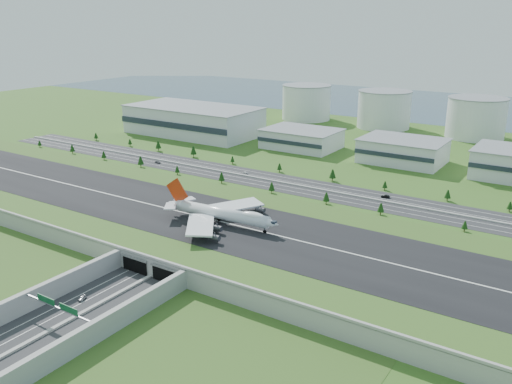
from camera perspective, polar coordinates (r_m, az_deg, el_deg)
The scene contains 19 objects.
ground at distance 265.42m, azimuth -3.52°, elevation -4.83°, with size 1200.00×1200.00×0.00m, color #39541A.
airfield_deck at distance 263.79m, azimuth -3.55°, elevation -4.01°, with size 520.00×100.00×9.20m.
underpass_road at distance 201.83m, azimuth -21.04°, elevation -12.77°, with size 38.80×120.40×8.00m.
sign_gantry_near at distance 202.27m, azimuth -20.14°, elevation -11.45°, with size 38.70×0.70×9.80m.
north_expressway at distance 341.52m, azimuth 6.01°, elevation 0.35°, with size 560.00×36.00×0.12m, color #28282B.
tree_row at distance 340.38m, azimuth 6.20°, elevation 1.07°, with size 506.97×48.66×8.44m.
hangar_west at distance 503.64m, azimuth -6.59°, elevation 7.49°, with size 120.00×60.00×25.00m, color silver.
hangar_mid_a at distance 448.00m, azimuth 4.82°, elevation 5.59°, with size 58.00×42.00×15.00m, color silver.
hangar_mid_b at distance 415.32m, azimuth 15.20°, elevation 4.19°, with size 58.00×42.00×17.00m, color silver.
fuel_tank_a at distance 578.22m, azimuth 5.32°, elevation 9.36°, with size 50.00×50.00×35.00m, color silver.
fuel_tank_b at distance 544.17m, azimuth 13.33°, elevation 8.43°, with size 50.00×50.00×35.00m, color silver.
fuel_tank_c at distance 521.87m, azimuth 22.15°, elevation 7.21°, with size 50.00×50.00×35.00m, color silver.
bay_water at distance 699.05m, azimuth 20.87°, elevation 8.30°, with size 1200.00×260.00×0.06m, color #314B5E.
boeing_747 at distance 258.36m, azimuth -3.70°, elevation -2.25°, with size 63.06×59.45×19.48m.
car_0 at distance 219.63m, azimuth -17.81°, elevation -10.57°, with size 1.75×4.34×1.48m, color #AEAEB3.
car_2 at distance 208.03m, azimuth -13.56°, elevation -11.84°, with size 2.59×5.62×1.56m, color #0E1D48.
car_4 at distance 405.75m, azimuth -10.31°, elevation 3.11°, with size 1.92×4.77×1.63m, color #4F5054.
car_5 at distance 331.13m, azimuth 13.47°, elevation -0.45°, with size 1.81×5.19×1.71m, color black.
car_7 at distance 372.91m, azimuth -1.17°, elevation 2.07°, with size 1.85×4.55×1.32m, color white.
Camera 1 is at (147.33, -195.66, 102.27)m, focal length 38.00 mm.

